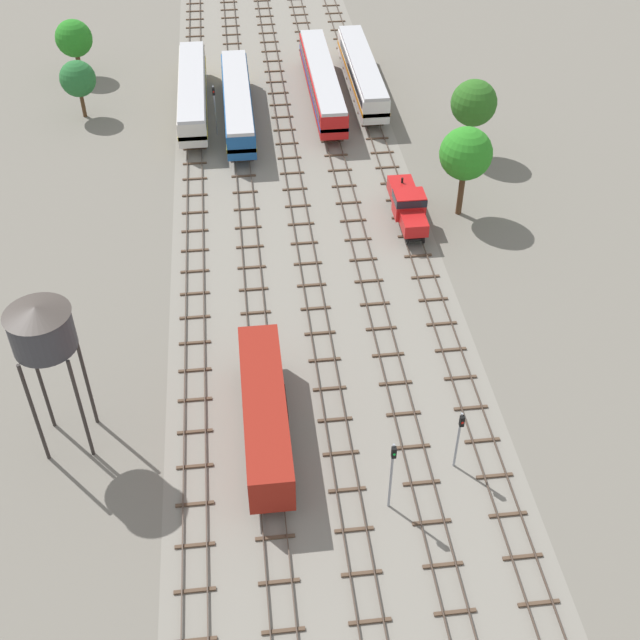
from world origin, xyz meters
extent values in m
plane|color=slate|center=(0.00, 56.00, 0.00)|extent=(480.00, 480.00, 0.00)
cube|color=gray|center=(0.00, 56.00, 0.00)|extent=(23.14, 176.00, 0.01)
cube|color=#47382D|center=(-10.29, 57.00, 0.22)|extent=(0.07, 126.00, 0.15)
cube|color=#47382D|center=(-8.85, 57.00, 0.22)|extent=(0.07, 126.00, 0.15)
cube|color=brown|center=(-9.57, 16.50, 0.07)|extent=(2.40, 0.22, 0.14)
cube|color=brown|center=(-9.57, 19.50, 0.07)|extent=(2.40, 0.22, 0.14)
cube|color=brown|center=(-9.57, 22.50, 0.07)|extent=(2.40, 0.22, 0.14)
cube|color=brown|center=(-9.57, 25.50, 0.07)|extent=(2.40, 0.22, 0.14)
cube|color=brown|center=(-9.57, 28.50, 0.07)|extent=(2.40, 0.22, 0.14)
cube|color=brown|center=(-9.57, 31.50, 0.07)|extent=(2.40, 0.22, 0.14)
cube|color=brown|center=(-9.57, 34.50, 0.07)|extent=(2.40, 0.22, 0.14)
cube|color=brown|center=(-9.57, 37.50, 0.07)|extent=(2.40, 0.22, 0.14)
cube|color=brown|center=(-9.57, 40.50, 0.07)|extent=(2.40, 0.22, 0.14)
cube|color=brown|center=(-9.57, 43.50, 0.07)|extent=(2.40, 0.22, 0.14)
cube|color=brown|center=(-9.57, 46.50, 0.07)|extent=(2.40, 0.22, 0.14)
cube|color=brown|center=(-9.57, 49.50, 0.07)|extent=(2.40, 0.22, 0.14)
cube|color=brown|center=(-9.57, 52.50, 0.07)|extent=(2.40, 0.22, 0.14)
cube|color=brown|center=(-9.57, 55.50, 0.07)|extent=(2.40, 0.22, 0.14)
cube|color=brown|center=(-9.57, 58.50, 0.07)|extent=(2.40, 0.22, 0.14)
cube|color=brown|center=(-9.57, 61.50, 0.07)|extent=(2.40, 0.22, 0.14)
cube|color=brown|center=(-9.57, 64.50, 0.07)|extent=(2.40, 0.22, 0.14)
cube|color=brown|center=(-9.57, 67.50, 0.07)|extent=(2.40, 0.22, 0.14)
cube|color=brown|center=(-9.57, 70.50, 0.07)|extent=(2.40, 0.22, 0.14)
cube|color=brown|center=(-9.57, 73.50, 0.07)|extent=(2.40, 0.22, 0.14)
cube|color=brown|center=(-9.57, 76.50, 0.07)|extent=(2.40, 0.22, 0.14)
cube|color=brown|center=(-9.57, 79.50, 0.07)|extent=(2.40, 0.22, 0.14)
cube|color=brown|center=(-9.57, 82.50, 0.07)|extent=(2.40, 0.22, 0.14)
cube|color=brown|center=(-9.57, 85.50, 0.07)|extent=(2.40, 0.22, 0.14)
cube|color=brown|center=(-9.57, 88.50, 0.07)|extent=(2.40, 0.22, 0.14)
cube|color=brown|center=(-9.57, 91.50, 0.07)|extent=(2.40, 0.22, 0.14)
cube|color=brown|center=(-9.57, 94.50, 0.07)|extent=(2.40, 0.22, 0.14)
cube|color=brown|center=(-9.57, 97.50, 0.07)|extent=(2.40, 0.22, 0.14)
cube|color=brown|center=(-9.57, 100.50, 0.07)|extent=(2.40, 0.22, 0.14)
cube|color=brown|center=(-9.57, 103.50, 0.07)|extent=(2.40, 0.22, 0.14)
cube|color=brown|center=(-9.57, 106.50, 0.07)|extent=(2.40, 0.22, 0.14)
cube|color=brown|center=(-9.57, 109.50, 0.07)|extent=(2.40, 0.22, 0.14)
cube|color=brown|center=(-9.57, 112.50, 0.07)|extent=(2.40, 0.22, 0.14)
cube|color=#47382D|center=(-5.50, 57.00, 0.22)|extent=(0.07, 126.00, 0.15)
cube|color=#47382D|center=(-4.07, 57.00, 0.22)|extent=(0.07, 126.00, 0.15)
cube|color=brown|center=(-4.79, 16.50, 0.07)|extent=(2.40, 0.22, 0.14)
cube|color=brown|center=(-4.79, 19.50, 0.07)|extent=(2.40, 0.22, 0.14)
cube|color=brown|center=(-4.79, 22.50, 0.07)|extent=(2.40, 0.22, 0.14)
cube|color=brown|center=(-4.79, 25.50, 0.07)|extent=(2.40, 0.22, 0.14)
cube|color=brown|center=(-4.79, 28.50, 0.07)|extent=(2.40, 0.22, 0.14)
cube|color=brown|center=(-4.79, 31.50, 0.07)|extent=(2.40, 0.22, 0.14)
cube|color=brown|center=(-4.79, 34.50, 0.07)|extent=(2.40, 0.22, 0.14)
cube|color=brown|center=(-4.79, 37.50, 0.07)|extent=(2.40, 0.22, 0.14)
cube|color=brown|center=(-4.79, 40.50, 0.07)|extent=(2.40, 0.22, 0.14)
cube|color=brown|center=(-4.79, 43.50, 0.07)|extent=(2.40, 0.22, 0.14)
cube|color=brown|center=(-4.79, 46.50, 0.07)|extent=(2.40, 0.22, 0.14)
cube|color=brown|center=(-4.79, 49.50, 0.07)|extent=(2.40, 0.22, 0.14)
cube|color=brown|center=(-4.79, 52.50, 0.07)|extent=(2.40, 0.22, 0.14)
cube|color=brown|center=(-4.79, 55.50, 0.07)|extent=(2.40, 0.22, 0.14)
cube|color=brown|center=(-4.79, 58.50, 0.07)|extent=(2.40, 0.22, 0.14)
cube|color=brown|center=(-4.79, 61.50, 0.07)|extent=(2.40, 0.22, 0.14)
cube|color=brown|center=(-4.79, 64.50, 0.07)|extent=(2.40, 0.22, 0.14)
cube|color=brown|center=(-4.79, 67.50, 0.07)|extent=(2.40, 0.22, 0.14)
cube|color=brown|center=(-4.79, 70.50, 0.07)|extent=(2.40, 0.22, 0.14)
cube|color=brown|center=(-4.79, 73.50, 0.07)|extent=(2.40, 0.22, 0.14)
cube|color=brown|center=(-4.79, 76.50, 0.07)|extent=(2.40, 0.22, 0.14)
cube|color=brown|center=(-4.79, 79.50, 0.07)|extent=(2.40, 0.22, 0.14)
cube|color=brown|center=(-4.79, 82.50, 0.07)|extent=(2.40, 0.22, 0.14)
cube|color=brown|center=(-4.79, 85.50, 0.07)|extent=(2.40, 0.22, 0.14)
cube|color=brown|center=(-4.79, 88.50, 0.07)|extent=(2.40, 0.22, 0.14)
cube|color=brown|center=(-4.79, 91.50, 0.07)|extent=(2.40, 0.22, 0.14)
cube|color=brown|center=(-4.79, 94.50, 0.07)|extent=(2.40, 0.22, 0.14)
cube|color=brown|center=(-4.79, 97.50, 0.07)|extent=(2.40, 0.22, 0.14)
cube|color=brown|center=(-4.79, 100.50, 0.07)|extent=(2.40, 0.22, 0.14)
cube|color=brown|center=(-4.79, 103.50, 0.07)|extent=(2.40, 0.22, 0.14)
cube|color=brown|center=(-4.79, 106.50, 0.07)|extent=(2.40, 0.22, 0.14)
cube|color=brown|center=(-4.79, 109.50, 0.07)|extent=(2.40, 0.22, 0.14)
cube|color=brown|center=(-4.79, 112.50, 0.07)|extent=(2.40, 0.22, 0.14)
cube|color=#47382D|center=(-0.72, 57.00, 0.22)|extent=(0.07, 126.00, 0.15)
cube|color=#47382D|center=(0.72, 57.00, 0.22)|extent=(0.07, 126.00, 0.15)
cube|color=brown|center=(0.00, 16.50, 0.07)|extent=(2.40, 0.22, 0.14)
cube|color=brown|center=(0.00, 19.50, 0.07)|extent=(2.40, 0.22, 0.14)
cube|color=brown|center=(0.00, 22.50, 0.07)|extent=(2.40, 0.22, 0.14)
cube|color=brown|center=(0.00, 25.50, 0.07)|extent=(2.40, 0.22, 0.14)
cube|color=brown|center=(0.00, 28.50, 0.07)|extent=(2.40, 0.22, 0.14)
cube|color=brown|center=(0.00, 31.50, 0.07)|extent=(2.40, 0.22, 0.14)
cube|color=brown|center=(0.00, 34.50, 0.07)|extent=(2.40, 0.22, 0.14)
cube|color=brown|center=(0.00, 37.50, 0.07)|extent=(2.40, 0.22, 0.14)
cube|color=brown|center=(0.00, 40.50, 0.07)|extent=(2.40, 0.22, 0.14)
cube|color=brown|center=(0.00, 43.50, 0.07)|extent=(2.40, 0.22, 0.14)
cube|color=brown|center=(0.00, 46.50, 0.07)|extent=(2.40, 0.22, 0.14)
cube|color=brown|center=(0.00, 49.50, 0.07)|extent=(2.40, 0.22, 0.14)
cube|color=brown|center=(0.00, 52.50, 0.07)|extent=(2.40, 0.22, 0.14)
cube|color=brown|center=(0.00, 55.50, 0.07)|extent=(2.40, 0.22, 0.14)
cube|color=brown|center=(0.00, 58.50, 0.07)|extent=(2.40, 0.22, 0.14)
cube|color=brown|center=(0.00, 61.50, 0.07)|extent=(2.40, 0.22, 0.14)
cube|color=brown|center=(0.00, 64.50, 0.07)|extent=(2.40, 0.22, 0.14)
cube|color=brown|center=(0.00, 67.50, 0.07)|extent=(2.40, 0.22, 0.14)
cube|color=brown|center=(0.00, 70.50, 0.07)|extent=(2.40, 0.22, 0.14)
cube|color=brown|center=(0.00, 73.50, 0.07)|extent=(2.40, 0.22, 0.14)
cube|color=brown|center=(0.00, 76.50, 0.07)|extent=(2.40, 0.22, 0.14)
cube|color=brown|center=(0.00, 79.50, 0.07)|extent=(2.40, 0.22, 0.14)
cube|color=brown|center=(0.00, 82.50, 0.07)|extent=(2.40, 0.22, 0.14)
cube|color=brown|center=(0.00, 85.50, 0.07)|extent=(2.40, 0.22, 0.14)
cube|color=brown|center=(0.00, 88.50, 0.07)|extent=(2.40, 0.22, 0.14)
cube|color=brown|center=(0.00, 91.50, 0.07)|extent=(2.40, 0.22, 0.14)
cube|color=brown|center=(0.00, 94.50, 0.07)|extent=(2.40, 0.22, 0.14)
cube|color=brown|center=(0.00, 97.50, 0.07)|extent=(2.40, 0.22, 0.14)
cube|color=brown|center=(0.00, 100.50, 0.07)|extent=(2.40, 0.22, 0.14)
cube|color=brown|center=(0.00, 103.50, 0.07)|extent=(2.40, 0.22, 0.14)
cube|color=brown|center=(0.00, 106.50, 0.07)|extent=(2.40, 0.22, 0.14)
cube|color=brown|center=(0.00, 109.50, 0.07)|extent=(2.40, 0.22, 0.14)
cube|color=brown|center=(0.00, 112.50, 0.07)|extent=(2.40, 0.22, 0.14)
cube|color=#47382D|center=(4.07, 57.00, 0.22)|extent=(0.07, 126.00, 0.15)
cube|color=#47382D|center=(5.50, 57.00, 0.22)|extent=(0.07, 126.00, 0.15)
cube|color=brown|center=(4.79, 16.50, 0.07)|extent=(2.40, 0.22, 0.14)
cube|color=brown|center=(4.79, 19.50, 0.07)|extent=(2.40, 0.22, 0.14)
cube|color=brown|center=(4.79, 22.50, 0.07)|extent=(2.40, 0.22, 0.14)
cube|color=brown|center=(4.79, 25.50, 0.07)|extent=(2.40, 0.22, 0.14)
cube|color=brown|center=(4.79, 28.50, 0.07)|extent=(2.40, 0.22, 0.14)
cube|color=brown|center=(4.79, 31.50, 0.07)|extent=(2.40, 0.22, 0.14)
cube|color=brown|center=(4.79, 34.50, 0.07)|extent=(2.40, 0.22, 0.14)
cube|color=brown|center=(4.79, 37.50, 0.07)|extent=(2.40, 0.22, 0.14)
cube|color=brown|center=(4.79, 40.50, 0.07)|extent=(2.40, 0.22, 0.14)
cube|color=brown|center=(4.79, 43.50, 0.07)|extent=(2.40, 0.22, 0.14)
cube|color=brown|center=(4.79, 46.50, 0.07)|extent=(2.40, 0.22, 0.14)
cube|color=brown|center=(4.79, 49.50, 0.07)|extent=(2.40, 0.22, 0.14)
cube|color=brown|center=(4.79, 52.50, 0.07)|extent=(2.40, 0.22, 0.14)
cube|color=brown|center=(4.79, 55.50, 0.07)|extent=(2.40, 0.22, 0.14)
cube|color=brown|center=(4.79, 58.50, 0.07)|extent=(2.40, 0.22, 0.14)
cube|color=brown|center=(4.79, 61.50, 0.07)|extent=(2.40, 0.22, 0.14)
cube|color=brown|center=(4.79, 64.50, 0.07)|extent=(2.40, 0.22, 0.14)
cube|color=brown|center=(4.79, 67.50, 0.07)|extent=(2.40, 0.22, 0.14)
cube|color=brown|center=(4.79, 70.50, 0.07)|extent=(2.40, 0.22, 0.14)
cube|color=brown|center=(4.79, 73.50, 0.07)|extent=(2.40, 0.22, 0.14)
cube|color=brown|center=(4.79, 76.50, 0.07)|extent=(2.40, 0.22, 0.14)
cube|color=brown|center=(4.79, 79.50, 0.07)|extent=(2.40, 0.22, 0.14)
cube|color=brown|center=(4.79, 82.50, 0.07)|extent=(2.40, 0.22, 0.14)
cube|color=brown|center=(4.79, 85.50, 0.07)|extent=(2.40, 0.22, 0.14)
cube|color=brown|center=(4.79, 88.50, 0.07)|extent=(2.40, 0.22, 0.14)
cube|color=brown|center=(4.79, 91.50, 0.07)|extent=(2.40, 0.22, 0.14)
cube|color=brown|center=(4.79, 94.50, 0.07)|extent=(2.40, 0.22, 0.14)
cube|color=brown|center=(4.79, 97.50, 0.07)|extent=(2.40, 0.22, 0.14)
cube|color=brown|center=(4.79, 100.50, 0.07)|extent=(2.40, 0.22, 0.14)
cube|color=brown|center=(4.79, 103.50, 0.07)|extent=(2.40, 0.22, 0.14)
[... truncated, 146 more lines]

